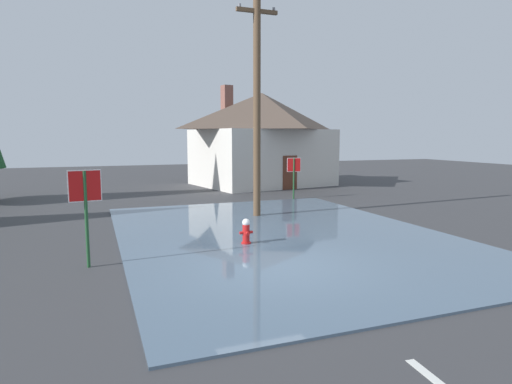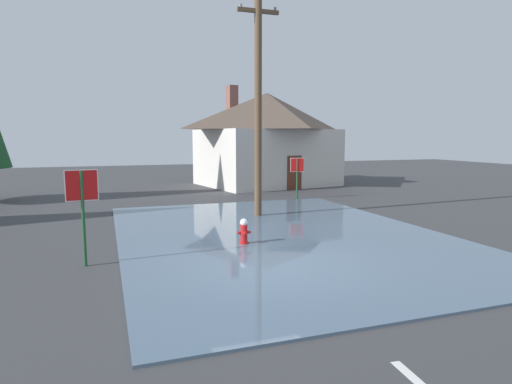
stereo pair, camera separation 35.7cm
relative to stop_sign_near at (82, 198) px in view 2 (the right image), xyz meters
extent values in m
cube|color=#38383A|center=(4.20, -1.71, -1.72)|extent=(80.00, 80.00, 0.10)
cube|color=#4C6075|center=(5.68, 1.55, -1.64)|extent=(9.82, 13.61, 0.05)
cube|color=silver|center=(3.39, -3.84, -1.66)|extent=(3.96, 0.44, 0.01)
cylinder|color=#1E4C28|center=(0.00, 0.00, -0.51)|extent=(0.08, 0.08, 2.31)
cube|color=white|center=(0.00, 0.00, 0.29)|extent=(0.74, 0.12, 0.75)
cube|color=red|center=(0.00, 0.00, 0.29)|extent=(0.70, 0.12, 0.70)
cylinder|color=red|center=(4.22, 0.68, -1.62)|extent=(0.28, 0.28, 0.09)
cylinder|color=red|center=(4.22, 0.68, -1.32)|extent=(0.20, 0.20, 0.51)
sphere|color=white|center=(4.22, 0.68, -1.00)|extent=(0.22, 0.22, 0.22)
cylinder|color=red|center=(4.08, 0.68, -1.29)|extent=(0.09, 0.08, 0.08)
cylinder|color=red|center=(4.37, 0.68, -1.29)|extent=(0.09, 0.08, 0.08)
cylinder|color=red|center=(4.22, 0.53, -1.29)|extent=(0.10, 0.09, 0.10)
cylinder|color=brown|center=(6.10, 4.76, 2.48)|extent=(0.28, 0.28, 8.29)
cube|color=brown|center=(6.10, 4.76, 6.02)|extent=(1.60, 0.14, 0.14)
cylinder|color=slate|center=(5.42, 4.76, 6.15)|extent=(0.10, 0.10, 0.12)
cylinder|color=slate|center=(6.77, 4.76, 6.15)|extent=(0.10, 0.10, 0.12)
cylinder|color=#1E4C28|center=(9.57, 8.73, -0.65)|extent=(0.08, 0.08, 2.04)
cube|color=white|center=(9.57, 8.73, 0.05)|extent=(0.68, 0.15, 0.69)
cube|color=red|center=(9.57, 8.73, 0.05)|extent=(0.65, 0.15, 0.65)
cube|color=beige|center=(10.47, 15.42, 0.11)|extent=(8.77, 7.53, 3.56)
pyramid|color=brown|center=(10.47, 15.42, 3.05)|extent=(9.47, 8.13, 2.31)
cube|color=brown|center=(8.36, 16.14, 3.62)|extent=(0.70, 0.70, 2.08)
cube|color=#592D1E|center=(11.06, 12.38, -0.67)|extent=(0.99, 0.25, 2.00)
camera|label=1|loc=(0.20, -10.85, 1.43)|focal=30.53mm
camera|label=2|loc=(0.53, -10.97, 1.43)|focal=30.53mm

